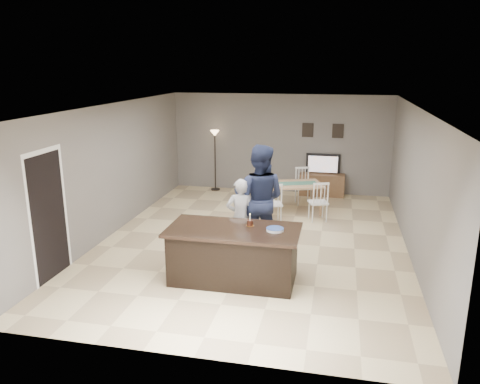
% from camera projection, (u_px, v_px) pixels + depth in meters
% --- Properties ---
extents(floor, '(8.00, 8.00, 0.00)m').
position_uv_depth(floor, '(253.00, 241.00, 9.49)').
color(floor, beige).
rests_on(floor, ground).
extents(room_shell, '(8.00, 8.00, 8.00)m').
position_uv_depth(room_shell, '(254.00, 160.00, 9.05)').
color(room_shell, slate).
rests_on(room_shell, floor).
extents(kitchen_island, '(2.15, 1.10, 0.90)m').
position_uv_depth(kitchen_island, '(234.00, 254.00, 7.68)').
color(kitchen_island, black).
rests_on(kitchen_island, floor).
extents(tv_console, '(1.20, 0.40, 0.60)m').
position_uv_depth(tv_console, '(322.00, 185.00, 12.73)').
color(tv_console, brown).
rests_on(tv_console, floor).
extents(television, '(0.91, 0.12, 0.53)m').
position_uv_depth(television, '(323.00, 164.00, 12.65)').
color(television, black).
rests_on(television, tv_console).
extents(tv_screen_glow, '(0.78, 0.00, 0.78)m').
position_uv_depth(tv_screen_glow, '(323.00, 164.00, 12.57)').
color(tv_screen_glow, orange).
rests_on(tv_screen_glow, tv_console).
extents(picture_frames, '(1.10, 0.02, 0.38)m').
position_uv_depth(picture_frames, '(323.00, 131.00, 12.55)').
color(picture_frames, black).
rests_on(picture_frames, room_shell).
extents(doorway, '(0.00, 2.10, 2.65)m').
position_uv_depth(doorway, '(48.00, 205.00, 7.59)').
color(doorway, black).
rests_on(doorway, floor).
extents(woman, '(0.62, 0.51, 1.46)m').
position_uv_depth(woman, '(240.00, 217.00, 8.66)').
color(woman, '#BAB9BE').
rests_on(woman, floor).
extents(man, '(1.06, 0.85, 2.06)m').
position_uv_depth(man, '(259.00, 199.00, 8.76)').
color(man, '#1B223C').
rests_on(man, floor).
extents(birthday_cake, '(0.13, 0.13, 0.21)m').
position_uv_depth(birthday_cake, '(250.00, 223.00, 7.68)').
color(birthday_cake, gold).
rests_on(birthday_cake, kitchen_island).
extents(plate_stack, '(0.28, 0.28, 0.04)m').
position_uv_depth(plate_stack, '(275.00, 229.00, 7.46)').
color(plate_stack, white).
rests_on(plate_stack, kitchen_island).
extents(dining_table, '(1.94, 2.10, 0.93)m').
position_uv_depth(dining_table, '(289.00, 189.00, 11.18)').
color(dining_table, tan).
rests_on(dining_table, floor).
extents(floor_lamp, '(0.26, 0.26, 1.70)m').
position_uv_depth(floor_lamp, '(215.00, 144.00, 13.04)').
color(floor_lamp, black).
rests_on(floor_lamp, floor).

